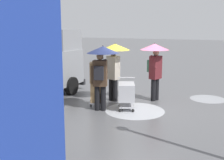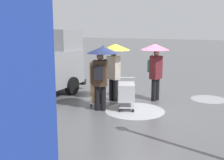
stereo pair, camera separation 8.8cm
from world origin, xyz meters
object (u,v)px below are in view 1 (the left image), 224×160
at_px(cargo_van_parked_right, 28,69).
at_px(shopping_cart_vendor, 126,93).
at_px(hand_dolly_boxes, 97,83).
at_px(pedestrian_black_side, 114,58).
at_px(pedestrian_white_side, 155,59).
at_px(pedestrian_pink_side, 102,63).

relative_size(cargo_van_parked_right, shopping_cart_vendor, 5.29).
bearing_deg(hand_dolly_boxes, pedestrian_black_side, -100.43).
distance_m(shopping_cart_vendor, pedestrian_white_side, 1.86).
distance_m(hand_dolly_boxes, pedestrian_white_side, 2.37).
bearing_deg(hand_dolly_boxes, shopping_cart_vendor, -167.32).
distance_m(cargo_van_parked_right, pedestrian_black_side, 3.19).
height_order(cargo_van_parked_right, pedestrian_pink_side, cargo_van_parked_right).
xyz_separation_m(hand_dolly_boxes, pedestrian_pink_side, (-0.27, 0.21, 0.71)).
distance_m(cargo_van_parked_right, shopping_cart_vendor, 3.81).
xyz_separation_m(hand_dolly_boxes, pedestrian_white_side, (-1.51, -1.69, 0.71)).
relative_size(pedestrian_black_side, pedestrian_white_side, 1.00).
bearing_deg(pedestrian_pink_side, pedestrian_white_side, -123.18).
bearing_deg(cargo_van_parked_right, pedestrian_white_side, -157.95).
height_order(pedestrian_pink_side, pedestrian_black_side, same).
distance_m(cargo_van_parked_right, hand_dolly_boxes, 2.80).
bearing_deg(shopping_cart_vendor, cargo_van_parked_right, 4.12).
relative_size(cargo_van_parked_right, pedestrian_black_side, 2.51).
height_order(cargo_van_parked_right, shopping_cart_vendor, cargo_van_parked_right).
height_order(shopping_cart_vendor, pedestrian_white_side, pedestrian_white_side).
distance_m(hand_dolly_boxes, pedestrian_pink_side, 0.79).
relative_size(cargo_van_parked_right, pedestrian_white_side, 2.51).
height_order(hand_dolly_boxes, pedestrian_black_side, pedestrian_black_side).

